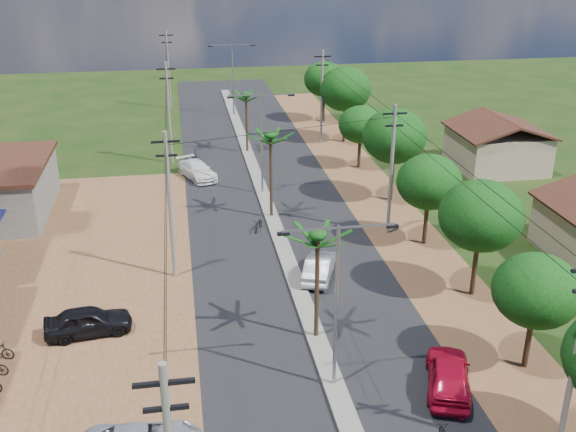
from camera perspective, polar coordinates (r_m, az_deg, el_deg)
name	(u,v)px	position (r m, az deg, el deg)	size (l,w,h in m)	color
ground	(334,386)	(31.67, 3.89, -14.19)	(160.00, 160.00, 0.00)	black
road	(282,247)	(44.32, -0.49, -2.61)	(12.00, 110.00, 0.04)	black
median	(275,228)	(46.99, -1.07, -0.99)	(1.00, 90.00, 0.18)	#605E56
dirt_lot_west	(23,322)	(38.71, -21.49, -8.39)	(18.00, 46.00, 0.04)	brown
dirt_shoulder_east	(406,238)	(46.28, 9.96, -1.84)	(5.00, 90.00, 0.03)	brown
house_east_far	(498,141)	(61.47, 17.32, 6.04)	(7.60, 7.50, 4.60)	tan
tree_east_b	(536,291)	(32.64, 20.28, -5.95)	(4.00, 4.00, 5.83)	black
tree_east_c	(481,216)	(38.06, 16.01, 0.01)	(4.60, 4.60, 6.83)	black
tree_east_d	(429,182)	(44.11, 11.86, 2.83)	(4.20, 4.20, 6.13)	black
tree_east_e	(394,136)	(51.10, 9.00, 6.67)	(4.80, 4.80, 7.14)	black
tree_east_f	(360,125)	(58.67, 6.15, 7.70)	(3.80, 3.80, 5.52)	black
tree_east_g	(345,89)	(66.02, 4.87, 10.65)	(5.00, 5.00, 7.38)	black
tree_east_h	(324,79)	(73.70, 3.10, 11.49)	(4.40, 4.40, 6.52)	black
palm_median_near	(318,240)	(32.18, 2.54, -2.02)	(2.00, 2.00, 6.15)	black
palm_median_mid	(271,139)	(46.86, -1.48, 6.51)	(2.00, 2.00, 6.55)	black
palm_median_far	(246,97)	(62.41, -3.57, 10.00)	(2.00, 2.00, 5.85)	black
streetlight_near	(337,294)	(29.05, 4.13, -6.63)	(5.10, 0.18, 8.00)	gray
streetlight_mid	(262,135)	(51.93, -2.25, 6.85)	(5.10, 0.18, 8.00)	gray
streetlight_far	(233,74)	(76.16, -4.72, 11.93)	(5.10, 0.18, 8.00)	gray
utility_pole_w_b	(170,203)	(39.25, -9.97, 1.11)	(1.60, 0.24, 9.00)	#605E56
utility_pole_w_c	(169,111)	(60.27, -10.06, 8.74)	(1.60, 0.24, 9.00)	#605E56
utility_pole_w_d	(168,68)	(80.83, -10.10, 12.27)	(1.60, 0.24, 9.00)	#605E56
utility_pole_e_a	(575,359)	(27.12, 23.15, -11.04)	(1.60, 0.24, 9.00)	#605E56
utility_pole_e_b	(392,168)	(45.12, 8.76, 4.08)	(1.60, 0.24, 9.00)	#605E56
utility_pole_e_c	(322,95)	(65.61, 2.88, 10.19)	(1.60, 0.24, 9.00)	#605E56
car_red_near	(449,375)	(31.75, 13.44, -12.97)	(1.88, 4.68, 1.60)	maroon
car_silver_mid	(319,267)	(40.21, 2.65, -4.35)	(1.49, 4.26, 1.40)	#A5A6AD
car_white_far	(197,171)	(57.05, -7.70, 3.83)	(1.96, 4.81, 1.40)	silver
car_parked_dark	(88,322)	(36.24, -16.56, -8.57)	(1.76, 4.36, 1.49)	black
moto_rider_west_a	(259,225)	(46.63, -2.51, -0.73)	(0.58, 1.67, 0.88)	black
moto_rider_west_b	(195,158)	(61.04, -7.91, 4.91)	(0.48, 1.70, 1.02)	black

